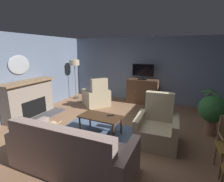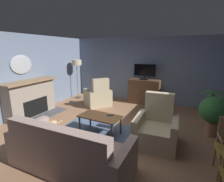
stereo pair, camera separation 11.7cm
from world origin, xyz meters
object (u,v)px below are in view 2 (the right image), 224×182
object	(u,v)px
fireplace	(31,99)
wall_mirror_oval	(21,65)
potted_plant_tall_palm_by_window	(210,110)
armchair_beside_cabinet	(156,129)
potted_plant_leafy_by_curtain	(214,111)
tv_cabinet	(144,92)
tv_remote	(110,115)
sofa_floral	(69,153)
cat	(51,125)
television	(145,71)
coffee_table	(100,118)
armchair_angled_to_table	(98,97)
floor_lamp	(77,65)

from	to	relation	value
fireplace	wall_mirror_oval	distance (m)	1.11
fireplace	potted_plant_tall_palm_by_window	bearing A→B (deg)	22.45
armchair_beside_cabinet	potted_plant_leafy_by_curtain	distance (m)	1.51
tv_cabinet	tv_remote	size ratio (longest dim) A/B	6.98
sofa_floral	potted_plant_tall_palm_by_window	xyz separation A→B (m)	(2.47, 3.66, -0.05)
tv_remote	cat	size ratio (longest dim) A/B	0.24
television	coffee_table	distance (m)	3.04
television	potted_plant_tall_palm_by_window	xyz separation A→B (m)	(2.25, -0.62, -1.00)
potted_plant_leafy_by_curtain	potted_plant_tall_palm_by_window	bearing A→B (deg)	86.42
sofa_floral	potted_plant_leafy_by_curtain	distance (m)	3.43
tv_remote	sofa_floral	distance (m)	1.51
coffee_table	armchair_angled_to_table	world-z (taller)	armchair_angled_to_table
television	tv_remote	distance (m)	2.90
fireplace	potted_plant_leafy_by_curtain	size ratio (longest dim) A/B	1.79
television	potted_plant_tall_palm_by_window	bearing A→B (deg)	-15.45
potted_plant_leafy_by_curtain	floor_lamp	size ratio (longest dim) A/B	0.60
television	potted_plant_tall_palm_by_window	world-z (taller)	television
armchair_angled_to_table	cat	size ratio (longest dim) A/B	1.68
tv_cabinet	coffee_table	bearing A→B (deg)	-96.84
wall_mirror_oval	television	world-z (taller)	wall_mirror_oval
tv_cabinet	tv_remote	world-z (taller)	tv_cabinet
coffee_table	armchair_beside_cabinet	size ratio (longest dim) A/B	0.96
fireplace	cat	world-z (taller)	fireplace
tv_cabinet	armchair_angled_to_table	world-z (taller)	armchair_angled_to_table
fireplace	coffee_table	world-z (taller)	fireplace
armchair_beside_cabinet	coffee_table	bearing A→B (deg)	-173.97
tv_remote	armchair_angled_to_table	distance (m)	2.29
fireplace	sofa_floral	distance (m)	3.11
wall_mirror_oval	cat	distance (m)	2.17
wall_mirror_oval	armchair_beside_cabinet	bearing A→B (deg)	-0.04
wall_mirror_oval	floor_lamp	bearing A→B (deg)	81.80
armchair_beside_cabinet	tv_cabinet	bearing A→B (deg)	109.65
fireplace	wall_mirror_oval	size ratio (longest dim) A/B	2.45
potted_plant_tall_palm_by_window	potted_plant_leafy_by_curtain	bearing A→B (deg)	-93.58
armchair_angled_to_table	sofa_floral	bearing A→B (deg)	-68.86
armchair_angled_to_table	floor_lamp	distance (m)	1.80
fireplace	floor_lamp	world-z (taller)	floor_lamp
cat	wall_mirror_oval	bearing A→B (deg)	162.35
television	sofa_floral	distance (m)	4.40
armchair_beside_cabinet	wall_mirror_oval	bearing A→B (deg)	179.96
wall_mirror_oval	potted_plant_tall_palm_by_window	world-z (taller)	wall_mirror_oval
wall_mirror_oval	floor_lamp	xyz separation A→B (m)	(0.34, 2.33, -0.20)
tv_cabinet	floor_lamp	size ratio (longest dim) A/B	0.71
cat	coffee_table	bearing A→B (deg)	13.74
television	tv_remote	bearing A→B (deg)	-92.61
sofa_floral	tv_remote	bearing A→B (deg)	86.55
coffee_table	cat	size ratio (longest dim) A/B	1.51
potted_plant_leafy_by_curtain	armchair_angled_to_table	bearing A→B (deg)	166.41
wall_mirror_oval	tv_remote	size ratio (longest dim) A/B	4.30
tv_remote	potted_plant_tall_palm_by_window	xyz separation A→B (m)	(2.38, 2.17, -0.22)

